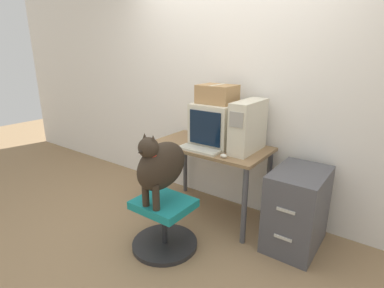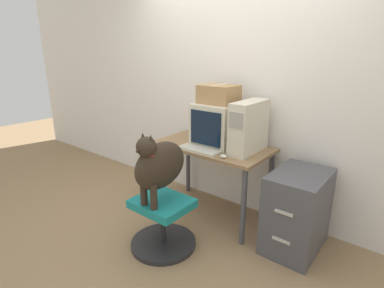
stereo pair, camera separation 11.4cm
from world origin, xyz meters
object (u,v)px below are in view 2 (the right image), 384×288
Objects in this scene: dog at (159,164)px; filing_cabinet at (297,211)px; keyboard at (199,150)px; office_chair at (163,224)px; pc_tower at (249,127)px; cardboard_box at (219,94)px; crt_monitor at (218,124)px.

dog is 1.25m from filing_cabinet.
keyboard reaches higher than office_chair.
pc_tower is 0.51m from keyboard.
keyboard reaches higher than filing_cabinet.
keyboard is 1.02m from filing_cabinet.
pc_tower reaches higher than filing_cabinet.
cardboard_box reaches higher than keyboard.
office_chair is 1.32m from cardboard_box.
filing_cabinet is (0.89, -0.07, -0.62)m from crt_monitor.
pc_tower is 0.44m from cardboard_box.
keyboard is 0.75m from office_chair.
crt_monitor is 0.83m from dog.
cardboard_box is at bearing 87.80° from office_chair.
filing_cabinet is at bearing 13.05° from keyboard.
cardboard_box reaches higher than crt_monitor.
filing_cabinet reaches higher than office_chair.
crt_monitor is 0.34m from keyboard.
dog is 1.77× the size of cardboard_box.
office_chair is (-0.38, -0.77, -0.79)m from pc_tower.
keyboard is at bearing -92.69° from crt_monitor.
pc_tower is 0.83× the size of office_chair.
office_chair is 0.57m from dog.
office_chair is 1.17m from filing_cabinet.
cardboard_box is (0.03, 0.79, 1.06)m from office_chair.
dog reaches higher than keyboard.
office_chair is 1.66× the size of cardboard_box.
cardboard_box is at bearing 87.86° from dog.
keyboard is (-0.37, -0.27, -0.23)m from pc_tower.
keyboard is 0.52m from dog.
keyboard is at bearing 88.06° from office_chair.
keyboard is 0.57m from cardboard_box.
pc_tower is 0.91m from dog.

